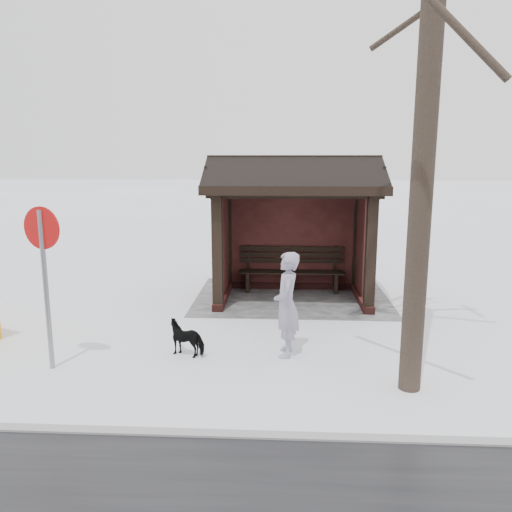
{
  "coord_description": "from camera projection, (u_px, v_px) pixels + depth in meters",
  "views": [
    {
      "loc": [
        0.21,
        10.51,
        3.03
      ],
      "look_at": [
        0.74,
        0.8,
        1.12
      ],
      "focal_mm": 35.0,
      "sensor_mm": 36.0,
      "label": 1
    }
  ],
  "objects": [
    {
      "name": "ground",
      "position": [
        292.0,
        299.0,
        10.87
      ],
      "size": [
        120.0,
        120.0,
        0.0
      ],
      "primitive_type": "plane",
      "color": "white",
      "rests_on": "ground"
    },
    {
      "name": "kerb",
      "position": [
        300.0,
        437.0,
        5.48
      ],
      "size": [
        120.0,
        0.15,
        0.06
      ],
      "primitive_type": "cube",
      "color": "gray",
      "rests_on": "ground"
    },
    {
      "name": "trampled_patch",
      "position": [
        292.0,
        297.0,
        11.07
      ],
      "size": [
        4.2,
        3.2,
        0.02
      ],
      "primitive_type": "cube",
      "color": "#939399",
      "rests_on": "ground"
    },
    {
      "name": "bus_shelter",
      "position": [
        293.0,
        199.0,
        10.61
      ],
      "size": [
        3.6,
        2.4,
        3.09
      ],
      "color": "#3C1816",
      "rests_on": "ground"
    },
    {
      "name": "pedestrian",
      "position": [
        287.0,
        305.0,
        7.66
      ],
      "size": [
        0.41,
        0.61,
        1.64
      ],
      "primitive_type": "imported",
      "rotation": [
        0.0,
        0.0,
        1.54
      ],
      "color": "#918AA2",
      "rests_on": "ground"
    },
    {
      "name": "dog",
      "position": [
        187.0,
        337.0,
        7.8
      ],
      "size": [
        0.71,
        0.48,
        0.55
      ],
      "primitive_type": "imported",
      "rotation": [
        0.0,
        0.0,
        1.26
      ],
      "color": "black",
      "rests_on": "ground"
    },
    {
      "name": "road_sign",
      "position": [
        44.0,
        254.0,
        7.01
      ],
      "size": [
        0.59,
        0.21,
        2.38
      ],
      "rotation": [
        0.0,
        0.0,
        -0.3
      ],
      "color": "gray",
      "rests_on": "ground"
    }
  ]
}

